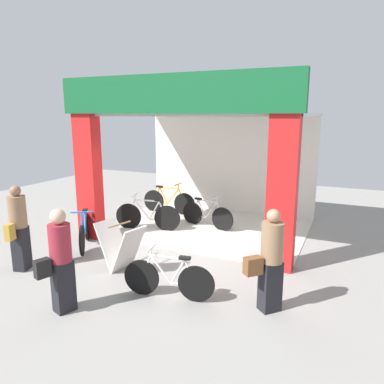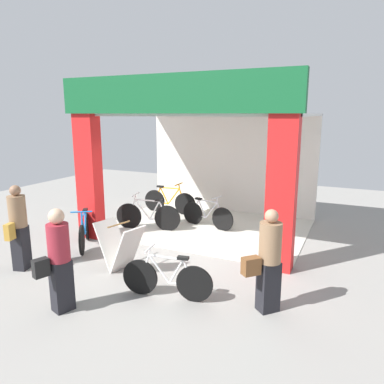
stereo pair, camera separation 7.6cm
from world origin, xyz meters
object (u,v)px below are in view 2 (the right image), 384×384
at_px(bicycle_inside_1, 169,201).
at_px(bicycle_inside_2, 148,216).
at_px(bicycle_parked_1, 167,278).
at_px(pedestrian_1, 268,260).
at_px(bicycle_inside_0, 207,215).
at_px(bicycle_parked_0, 85,231).
at_px(pedestrian_2, 18,227).
at_px(pedestrian_0, 59,259).
at_px(sandwich_board_sign, 120,246).

relative_size(bicycle_inside_1, bicycle_inside_2, 1.01).
distance_m(bicycle_parked_1, pedestrian_1, 1.68).
relative_size(bicycle_inside_0, bicycle_inside_2, 0.92).
bearing_deg(bicycle_inside_2, bicycle_parked_0, -112.37).
bearing_deg(pedestrian_2, bicycle_parked_1, 3.53).
bearing_deg(bicycle_inside_0, pedestrian_0, -95.14).
xyz_separation_m(bicycle_parked_1, sandwich_board_sign, (-1.38, 0.62, 0.12)).
height_order(bicycle_parked_0, sandwich_board_sign, sandwich_board_sign).
relative_size(bicycle_parked_0, pedestrian_0, 0.87).
relative_size(bicycle_parked_1, sandwich_board_sign, 1.50).
height_order(bicycle_inside_1, pedestrian_2, pedestrian_2).
xyz_separation_m(bicycle_parked_1, pedestrian_0, (-1.29, -1.02, 0.49)).
bearing_deg(pedestrian_1, bicycle_parked_1, -169.42).
xyz_separation_m(bicycle_parked_1, pedestrian_1, (1.58, 0.29, 0.48)).
bearing_deg(bicycle_parked_1, bicycle_inside_2, 126.43).
height_order(pedestrian_1, pedestrian_2, pedestrian_2).
xyz_separation_m(bicycle_inside_1, bicycle_inside_2, (0.27, -1.66, 0.00)).
distance_m(sandwich_board_sign, pedestrian_2, 1.97).
height_order(bicycle_inside_2, bicycle_parked_1, bicycle_inside_2).
xyz_separation_m(bicycle_inside_0, bicycle_inside_1, (-1.59, 0.83, 0.03)).
bearing_deg(pedestrian_2, bicycle_inside_0, 60.26).
bearing_deg(bicycle_inside_1, sandwich_board_sign, -75.03).
relative_size(pedestrian_0, pedestrian_1, 1.00).
xyz_separation_m(sandwich_board_sign, pedestrian_1, (2.96, -0.32, 0.36)).
distance_m(bicycle_inside_2, pedestrian_0, 4.10).
height_order(bicycle_inside_0, pedestrian_0, pedestrian_0).
relative_size(bicycle_parked_0, pedestrian_1, 0.87).
bearing_deg(bicycle_parked_0, pedestrian_2, -100.24).
relative_size(bicycle_inside_1, pedestrian_2, 1.03).
height_order(bicycle_parked_1, pedestrian_2, pedestrian_2).
xyz_separation_m(bicycle_inside_2, pedestrian_0, (0.89, -3.98, 0.45)).
xyz_separation_m(pedestrian_0, pedestrian_2, (-1.84, 0.83, 0.02)).
bearing_deg(pedestrian_0, pedestrian_1, 24.64).
relative_size(bicycle_inside_0, pedestrian_0, 0.97).
relative_size(bicycle_inside_0, bicycle_inside_1, 0.91).
distance_m(bicycle_inside_0, pedestrian_0, 4.85).
bearing_deg(pedestrian_2, pedestrian_1, 5.92).
bearing_deg(bicycle_inside_0, pedestrian_2, -119.74).
relative_size(bicycle_parked_0, bicycle_parked_1, 0.91).
bearing_deg(pedestrian_1, sandwich_board_sign, 173.77).
height_order(sandwich_board_sign, pedestrian_0, pedestrian_0).
bearing_deg(pedestrian_1, bicycle_inside_2, 144.72).
distance_m(bicycle_parked_0, pedestrian_1, 4.57).
bearing_deg(pedestrian_2, bicycle_inside_1, 81.91).
xyz_separation_m(bicycle_inside_0, pedestrian_1, (2.44, -3.49, 0.47)).
distance_m(sandwich_board_sign, pedestrian_0, 1.68).
bearing_deg(sandwich_board_sign, bicycle_parked_0, 154.96).
distance_m(bicycle_inside_0, pedestrian_1, 4.28).
height_order(bicycle_parked_1, sandwich_board_sign, sandwich_board_sign).
height_order(bicycle_parked_0, bicycle_parked_1, bicycle_parked_0).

